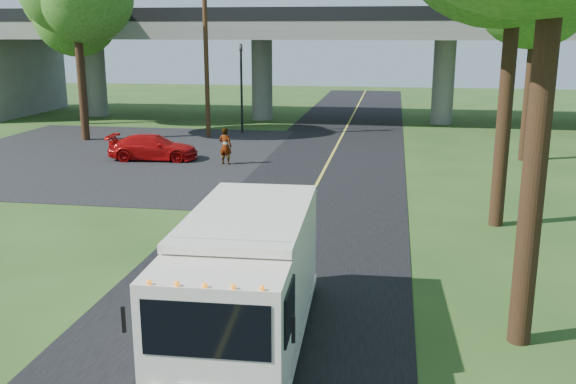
% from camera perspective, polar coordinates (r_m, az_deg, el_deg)
% --- Properties ---
extents(ground, '(120.00, 120.00, 0.00)m').
position_cam_1_polar(ground, '(12.91, -4.82, -13.24)').
color(ground, '#274719').
rests_on(ground, ground).
extents(road, '(7.00, 90.00, 0.02)m').
position_cam_1_polar(road, '(22.10, 1.49, -1.39)').
color(road, black).
rests_on(road, ground).
extents(parking_lot, '(16.00, 18.00, 0.01)m').
position_cam_1_polar(parking_lot, '(32.78, -15.91, 3.19)').
color(parking_lot, black).
rests_on(parking_lot, ground).
extents(lane_line, '(0.12, 90.00, 0.01)m').
position_cam_1_polar(lane_line, '(22.09, 1.49, -1.34)').
color(lane_line, gold).
rests_on(lane_line, road).
extents(overpass, '(54.00, 10.00, 7.30)m').
position_cam_1_polar(overpass, '(43.21, 5.65, 12.26)').
color(overpass, slate).
rests_on(overpass, ground).
extents(traffic_signal, '(0.18, 0.22, 5.20)m').
position_cam_1_polar(traffic_signal, '(38.24, -4.17, 10.01)').
color(traffic_signal, black).
rests_on(traffic_signal, ground).
extents(utility_pole, '(1.60, 0.26, 9.00)m').
position_cam_1_polar(utility_pole, '(36.63, -7.29, 11.94)').
color(utility_pole, '#472D19').
rests_on(utility_pole, ground).
extents(tree_left_far, '(5.26, 5.16, 9.89)m').
position_cam_1_polar(tree_left_far, '(43.66, -18.13, 15.47)').
color(tree_left_far, '#382314').
rests_on(tree_left_far, ground).
extents(step_van, '(2.45, 6.18, 2.56)m').
position_cam_1_polar(step_van, '(12.23, -3.84, -7.64)').
color(step_van, silver).
rests_on(step_van, ground).
extents(red_sedan, '(4.31, 2.08, 1.21)m').
position_cam_1_polar(red_sedan, '(30.91, -11.89, 3.92)').
color(red_sedan, '#AC0A0B').
rests_on(red_sedan, ground).
extents(pedestrian, '(0.69, 0.53, 1.70)m').
position_cam_1_polar(pedestrian, '(29.27, -5.58, 4.08)').
color(pedestrian, gray).
rests_on(pedestrian, ground).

